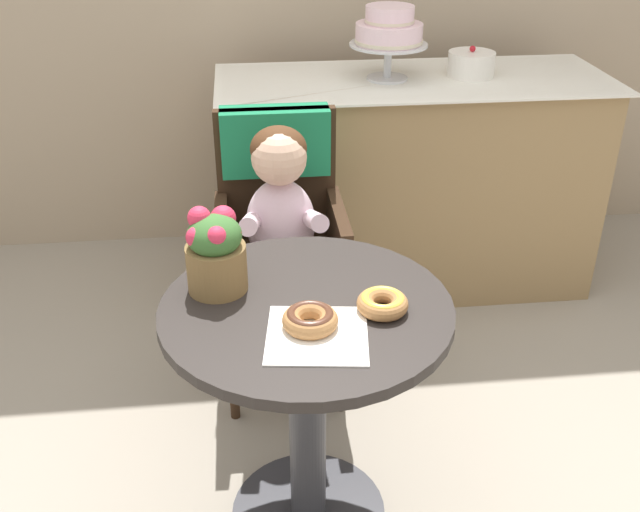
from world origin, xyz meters
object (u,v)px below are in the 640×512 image
(wicker_chair, at_px, (279,209))
(tiered_cake_stand, at_px, (389,32))
(cafe_table, at_px, (307,374))
(donut_mid, at_px, (310,319))
(seated_child, at_px, (281,219))
(donut_front, at_px, (382,303))
(flower_vase, at_px, (216,250))
(round_layer_cake, at_px, (471,64))

(wicker_chair, xyz_separation_m, tiered_cake_stand, (0.47, 0.58, 0.44))
(cafe_table, bearing_deg, donut_mid, -89.70)
(seated_child, bearing_deg, tiered_cake_stand, 57.69)
(donut_front, bearing_deg, donut_mid, -163.91)
(seated_child, bearing_deg, wicker_chair, 90.00)
(flower_vase, bearing_deg, donut_mid, -43.21)
(donut_front, bearing_deg, round_layer_cake, 66.26)
(cafe_table, relative_size, seated_child, 0.99)
(donut_front, relative_size, round_layer_cake, 0.67)
(cafe_table, xyz_separation_m, wicker_chair, (-0.03, 0.72, 0.13))
(donut_mid, height_order, flower_vase, flower_vase)
(cafe_table, relative_size, wicker_chair, 0.75)
(flower_vase, xyz_separation_m, round_layer_cake, (0.99, 1.21, 0.12))
(wicker_chair, distance_m, tiered_cake_stand, 0.87)
(wicker_chair, bearing_deg, donut_front, -73.08)
(seated_child, height_order, donut_front, seated_child)
(wicker_chair, relative_size, donut_front, 7.70)
(donut_front, xyz_separation_m, tiered_cake_stand, (0.26, 1.35, 0.34))
(donut_mid, relative_size, round_layer_cake, 0.71)
(donut_front, distance_m, round_layer_cake, 1.50)
(seated_child, height_order, tiered_cake_stand, tiered_cake_stand)
(flower_vase, height_order, round_layer_cake, round_layer_cake)
(seated_child, relative_size, tiered_cake_stand, 2.42)
(cafe_table, relative_size, donut_mid, 5.53)
(tiered_cake_stand, bearing_deg, donut_front, -100.98)
(donut_front, xyz_separation_m, flower_vase, (-0.39, 0.15, 0.08))
(seated_child, bearing_deg, donut_mid, -87.68)
(cafe_table, relative_size, donut_front, 5.81)
(flower_vase, bearing_deg, donut_front, -20.90)
(cafe_table, relative_size, tiered_cake_stand, 2.40)
(cafe_table, bearing_deg, donut_front, -14.85)
(donut_mid, bearing_deg, wicker_chair, 91.87)
(wicker_chair, relative_size, round_layer_cake, 5.19)
(cafe_table, height_order, round_layer_cake, round_layer_cake)
(flower_vase, height_order, tiered_cake_stand, tiered_cake_stand)
(cafe_table, relative_size, flower_vase, 3.30)
(seated_child, bearing_deg, donut_front, -71.52)
(wicker_chair, relative_size, tiered_cake_stand, 3.18)
(wicker_chair, bearing_deg, seated_child, -88.00)
(donut_front, relative_size, flower_vase, 0.57)
(donut_front, distance_m, flower_vase, 0.43)
(round_layer_cake, bearing_deg, donut_front, -113.74)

